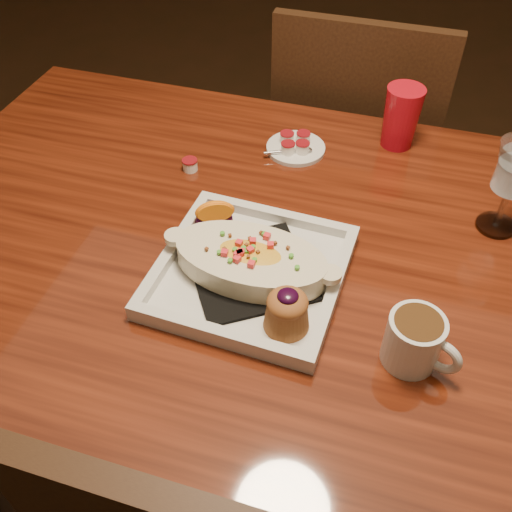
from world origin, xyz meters
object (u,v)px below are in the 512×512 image
(chair_far, at_px, (353,158))
(plate, at_px, (253,268))
(table, at_px, (301,288))
(coffee_mug, at_px, (415,340))
(red_tumbler, at_px, (401,117))
(saucer, at_px, (295,146))

(chair_far, distance_m, plate, 0.77)
(table, distance_m, coffee_mug, 0.29)
(red_tumbler, bearing_deg, plate, -110.80)
(table, distance_m, saucer, 0.31)
(plate, bearing_deg, chair_far, 87.55)
(table, bearing_deg, plate, -124.94)
(coffee_mug, bearing_deg, table, 160.10)
(chair_far, relative_size, plate, 3.09)
(chair_far, bearing_deg, plate, 84.94)
(chair_far, bearing_deg, table, 90.00)
(table, distance_m, chair_far, 0.65)
(red_tumbler, bearing_deg, chair_far, 111.73)
(red_tumbler, bearing_deg, table, -106.64)
(chair_far, distance_m, saucer, 0.44)
(plate, distance_m, coffee_mug, 0.27)
(coffee_mug, height_order, red_tumbler, red_tumbler)
(plate, relative_size, red_tumbler, 2.40)
(plate, height_order, saucer, plate)
(coffee_mug, bearing_deg, saucer, 143.62)
(table, xyz_separation_m, coffee_mug, (0.19, -0.17, 0.14))
(coffee_mug, height_order, saucer, coffee_mug)
(plate, distance_m, red_tumbler, 0.48)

